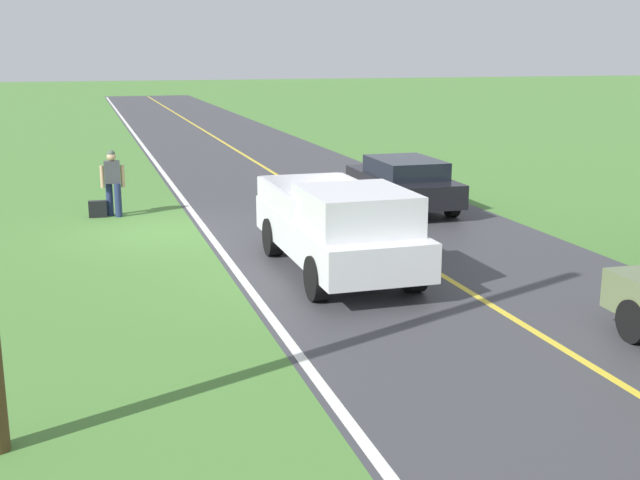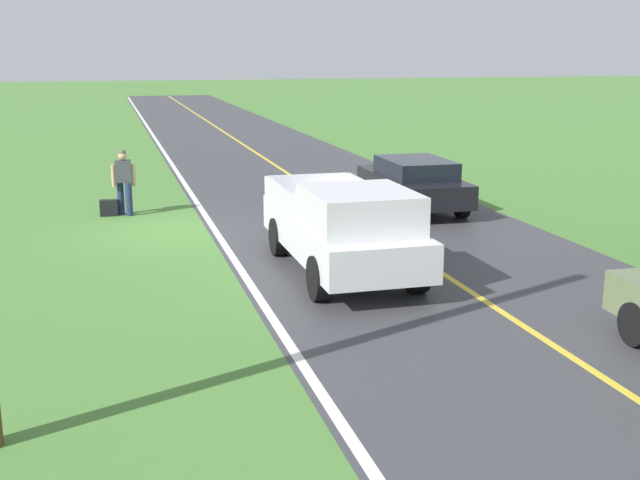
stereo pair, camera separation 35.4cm
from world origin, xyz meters
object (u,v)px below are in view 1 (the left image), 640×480
(pickup_truck_passing, at_px, (341,226))
(sedan_near_oncoming, at_px, (403,182))
(suitcase_carried, at_px, (98,209))
(hitchhiker_walking, at_px, (113,179))

(pickup_truck_passing, xyz_separation_m, sedan_near_oncoming, (-3.71, -5.80, -0.21))
(suitcase_carried, bearing_deg, pickup_truck_passing, 35.17)
(hitchhiker_walking, height_order, pickup_truck_passing, pickup_truck_passing)
(hitchhiker_walking, height_order, sedan_near_oncoming, hitchhiker_walking)
(hitchhiker_walking, relative_size, pickup_truck_passing, 0.32)
(sedan_near_oncoming, bearing_deg, pickup_truck_passing, 57.39)
(suitcase_carried, bearing_deg, sedan_near_oncoming, 84.54)
(suitcase_carried, xyz_separation_m, sedan_near_oncoming, (-8.07, 1.28, 0.54))
(suitcase_carried, distance_m, pickup_truck_passing, 8.35)
(hitchhiker_walking, xyz_separation_m, suitcase_carried, (0.42, 0.05, -0.76))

